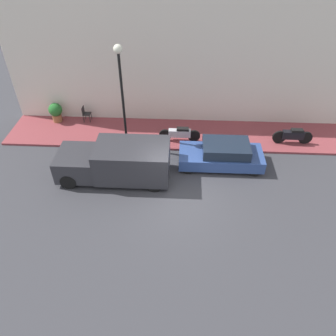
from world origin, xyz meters
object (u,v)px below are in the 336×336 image
parked_car (222,155)px  motorcycle_black (293,135)px  delivery_van (116,161)px  streetlamp (121,79)px  scooter_silver (180,134)px  cafe_chair (85,113)px  potted_plant (56,111)px

parked_car → motorcycle_black: 4.07m
delivery_van → streetlamp: streetlamp is taller
scooter_silver → delivery_van: bearing=136.0°
parked_car → cafe_chair: bearing=64.8°
scooter_silver → motorcycle_black: size_ratio=1.06×
delivery_van → potted_plant: bearing=43.1°
cafe_chair → scooter_silver: bearing=-107.8°
motorcycle_black → cafe_chair: cafe_chair is taller
parked_car → potted_plant: size_ratio=3.58×
delivery_van → cafe_chair: size_ratio=5.74×
potted_plant → cafe_chair: potted_plant is taller
parked_car → scooter_silver: 2.62m
motorcycle_black → streetlamp: 8.84m
streetlamp → delivery_van: bearing=177.6°
streetlamp → scooter_silver: bearing=-79.0°
parked_car → motorcycle_black: (1.78, -3.66, -0.01)m
parked_car → potted_plant: 9.39m
cafe_chair → motorcycle_black: bearing=-98.4°
scooter_silver → potted_plant: (1.55, 6.82, 0.18)m
streetlamp → cafe_chair: size_ratio=5.90×
parked_car → motorcycle_black: size_ratio=1.95×
delivery_van → motorcycle_black: size_ratio=2.47×
delivery_van → streetlamp: size_ratio=0.97×
scooter_silver → cafe_chair: size_ratio=2.45×
motorcycle_black → potted_plant: bearing=83.2°
scooter_silver → motorcycle_black: 5.64m
streetlamp → parked_car: bearing=-104.6°
scooter_silver → streetlamp: bearing=101.0°
motorcycle_black → potted_plant: potted_plant is taller
scooter_silver → cafe_chair: cafe_chair is taller
potted_plant → cafe_chair: size_ratio=1.27×
scooter_silver → streetlamp: 4.08m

